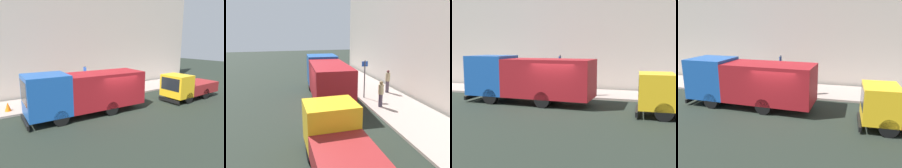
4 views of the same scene
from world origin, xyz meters
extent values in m
plane|color=#212921|center=(0.00, 0.00, 0.00)|extent=(80.00, 80.00, 0.00)
cube|color=#A5958B|center=(4.82, 0.00, 0.07)|extent=(3.65, 30.00, 0.13)
cube|color=#BFB2A4|center=(7.15, 0.00, 6.01)|extent=(0.50, 30.00, 12.01)
cube|color=#1A50A5|center=(1.00, 4.46, 1.65)|extent=(2.47, 2.58, 2.39)
cube|color=black|center=(1.06, 5.67, 1.94)|extent=(1.97, 0.16, 1.34)
cube|color=maroon|center=(0.81, 0.61, 1.57)|extent=(2.60, 5.35, 2.23)
cube|color=black|center=(1.06, 5.75, 0.25)|extent=(2.26, 0.23, 0.24)
cylinder|color=black|center=(-0.05, 4.01, 0.46)|extent=(0.34, 0.93, 0.92)
cylinder|color=black|center=(2.00, 3.91, 0.46)|extent=(0.34, 0.93, 0.92)
cylinder|color=black|center=(-0.21, 0.66, 0.46)|extent=(0.34, 0.93, 0.92)
cylinder|color=black|center=(1.83, 0.56, 0.46)|extent=(0.34, 0.93, 0.92)
cube|color=yellow|center=(-0.48, -5.36, 1.29)|extent=(2.08, 1.70, 1.70)
cube|color=black|center=(-0.50, -4.55, 1.49)|extent=(1.71, 0.10, 0.95)
cube|color=black|center=(-0.50, -4.47, 0.24)|extent=(1.96, 0.16, 0.24)
cylinder|color=black|center=(-1.35, -5.71, 0.44)|extent=(0.32, 0.88, 0.87)
cylinder|color=black|center=(0.39, -5.67, 0.44)|extent=(0.32, 0.88, 0.87)
cylinder|color=#4A3F4A|center=(5.61, 1.44, 0.59)|extent=(0.31, 0.31, 0.91)
cylinder|color=tan|center=(5.61, 1.44, 1.37)|extent=(0.41, 0.41, 0.63)
sphere|color=brown|center=(5.61, 1.44, 1.80)|extent=(0.23, 0.23, 0.23)
cylinder|color=#433B4D|center=(3.68, -1.34, 0.55)|extent=(0.35, 0.35, 0.83)
cylinder|color=tan|center=(3.68, -1.34, 1.27)|extent=(0.46, 0.46, 0.63)
sphere|color=olive|center=(3.68, -1.34, 1.71)|extent=(0.24, 0.24, 0.24)
cone|color=orange|center=(4.00, 6.19, 0.43)|extent=(0.41, 0.41, 0.59)
cylinder|color=#4C5156|center=(3.38, 0.69, 1.49)|extent=(0.08, 0.08, 2.71)
cube|color=blue|center=(3.38, 0.71, 2.59)|extent=(0.44, 0.03, 0.36)
camera|label=1|loc=(-11.07, 7.93, 4.81)|focal=33.84mm
camera|label=2|loc=(-2.16, -12.86, 4.87)|focal=33.58mm
camera|label=3|loc=(-14.69, -4.77, 3.44)|focal=44.99mm
camera|label=4|loc=(-11.69, -3.82, 4.97)|focal=37.44mm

